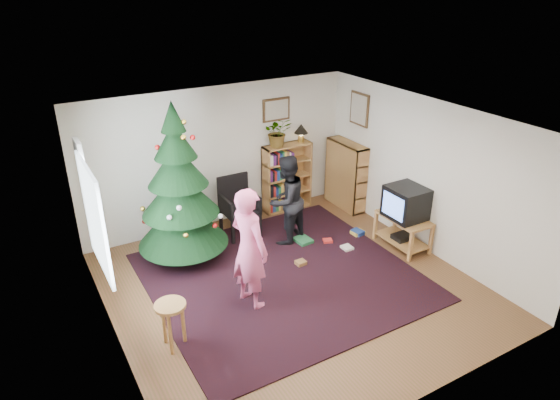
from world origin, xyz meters
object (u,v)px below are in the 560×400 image
armchair (237,203)px  person_standing (249,248)px  picture_right (359,109)px  tv_stand (403,229)px  stool (171,314)px  crt_tv (406,203)px  bookshelf_right (346,174)px  table_lamp (301,130)px  picture_back (276,110)px  person_by_chair (286,200)px  potted_plant (278,132)px  christmas_tree (180,197)px  bookshelf_back (287,176)px

armchair → person_standing: 2.11m
picture_right → armchair: bearing=175.7°
tv_stand → stool: (-4.15, -0.44, 0.17)m
crt_tv → stool: 4.18m
bookshelf_right → crt_tv: size_ratio=2.15×
crt_tv → table_lamp: (-0.61, 2.25, 0.72)m
picture_back → bookshelf_right: (1.19, -0.62, -1.29)m
crt_tv → table_lamp: table_lamp is taller
picture_right → stool: (-4.40, -2.10, -1.46)m
person_by_chair → bookshelf_right: bearing=179.3°
crt_tv → stool: (-4.14, -0.44, -0.32)m
tv_stand → potted_plant: size_ratio=1.67×
bookshelf_right → table_lamp: bearing=56.8°
person_by_chair → table_lamp: size_ratio=4.43×
potted_plant → table_lamp: 0.50m
christmas_tree → person_by_chair: (1.69, -0.37, -0.30)m
bookshelf_right → armchair: 2.30m
christmas_tree → person_standing: size_ratio=1.48×
bookshelf_back → potted_plant: 0.93m
christmas_tree → stool: size_ratio=4.05×
christmas_tree → crt_tv: christmas_tree is taller
christmas_tree → person_by_chair: size_ratio=1.67×
tv_stand → crt_tv: bearing=180.0°
person_standing → potted_plant: size_ratio=3.21×
stool → table_lamp: size_ratio=1.83×
potted_plant → table_lamp: (0.50, 0.00, -0.04)m
christmas_tree → table_lamp: 2.82m
bookshelf_back → table_lamp: bearing=0.0°
crt_tv → potted_plant: 2.62m
christmas_tree → table_lamp: (2.67, 0.76, 0.46)m
bookshelf_back → stool: bookshelf_back is taller
bookshelf_back → table_lamp: size_ratio=3.73×
armchair → bookshelf_back: bearing=18.7°
picture_right → potted_plant: picture_right is taller
bookshelf_right → person_by_chair: size_ratio=0.84×
tv_stand → person_standing: person_standing is taller
armchair → potted_plant: 1.52m
picture_right → stool: size_ratio=0.94×
potted_plant → tv_stand: bearing=-63.6°
bookshelf_right → picture_back: bearing=62.6°
tv_stand → potted_plant: bearing=116.4°
person_by_chair → potted_plant: potted_plant is taller
stool → person_standing: size_ratio=0.36×
picture_back → table_lamp: 0.63m
tv_stand → potted_plant: (-1.12, 2.25, 1.25)m
bookshelf_back → bookshelf_right: same height
christmas_tree → potted_plant: 2.35m
christmas_tree → crt_tv: 3.62m
christmas_tree → picture_right: bearing=2.7°
bookshelf_right → armchair: (-2.30, 0.07, -0.10)m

